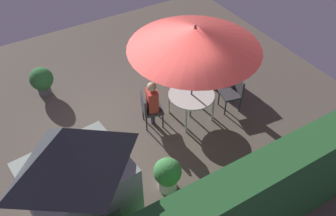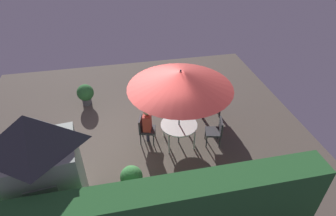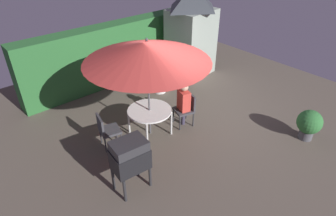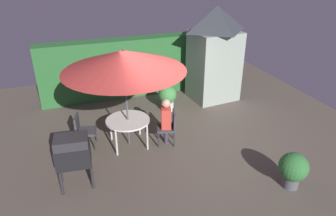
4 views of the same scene
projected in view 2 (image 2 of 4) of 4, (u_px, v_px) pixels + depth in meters
The scene contains 10 objects.
ground_plane at pixel (141, 140), 8.87m from camera, with size 11.00×11.00×0.00m, color brown.
garden_shed at pixel (44, 173), 5.77m from camera, with size 1.67×1.46×3.06m.
patio_table at pixel (179, 126), 8.42m from camera, with size 1.11×1.11×0.72m.
patio_umbrella at pixel (180, 80), 7.48m from camera, with size 2.92×2.92×2.57m.
bbq_grill at pixel (211, 94), 9.50m from camera, with size 0.75×0.57×1.20m.
chair_near_shed at pixel (145, 128), 8.56m from camera, with size 0.57×0.57×0.90m.
chair_far_side at pixel (216, 130), 8.47m from camera, with size 0.56×0.56×0.90m.
potted_plant_by_shed at pixel (85, 94), 10.25m from camera, with size 0.61×0.61×0.81m.
potted_plant_by_grill at pixel (132, 179), 7.04m from camera, with size 0.57×0.57×0.82m.
person_in_red at pixel (147, 121), 8.40m from camera, with size 0.32×0.39×1.26m.
Camera 2 is at (0.50, 6.62, 6.02)m, focal length 29.80 mm.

